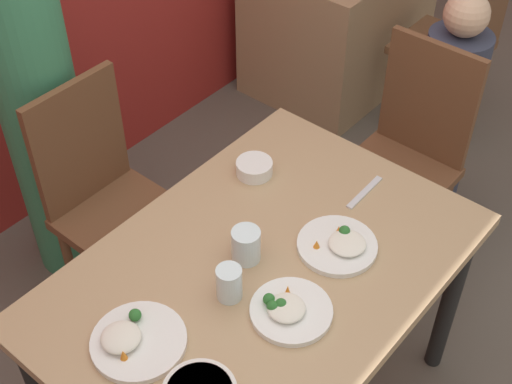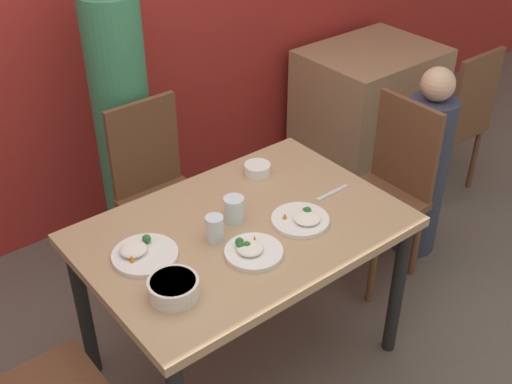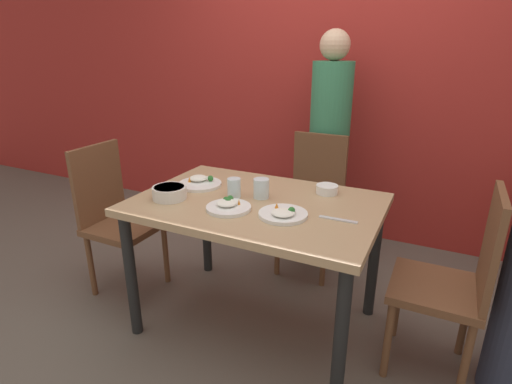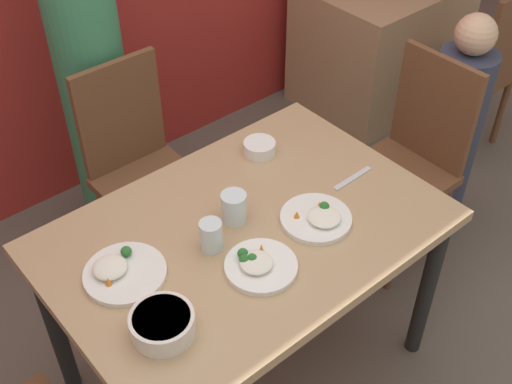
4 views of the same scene
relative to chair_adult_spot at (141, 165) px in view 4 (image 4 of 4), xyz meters
name	(u,v)px [view 4 (image 4 of 4)]	position (x,y,z in m)	size (l,w,h in m)	color
ground_plane	(247,364)	(-0.06, -0.77, -0.51)	(10.00, 10.00, 0.00)	#60564C
dining_table	(245,248)	(-0.06, -0.77, 0.15)	(1.26, 0.86, 0.76)	tan
chair_adult_spot	(141,165)	(0.00, 0.00, 0.00)	(0.40, 0.40, 0.95)	brown
chair_child_spot	(410,158)	(0.91, -0.70, 0.00)	(0.40, 0.40, 0.95)	brown
person_adult	(93,83)	(0.00, 0.31, 0.26)	(0.29, 0.29, 1.63)	#387F56
person_child	(451,135)	(1.20, -0.70, -0.01)	(0.25, 0.25, 1.08)	#33384C
bowl_curry	(162,324)	(-0.49, -0.94, 0.28)	(0.18, 0.18, 0.07)	silver
plate_rice_adult	(318,218)	(0.14, -0.90, 0.26)	(0.23, 0.23, 0.05)	white
plate_rice_child	(259,265)	(-0.14, -0.93, 0.26)	(0.22, 0.22, 0.05)	white
plate_noodles	(122,272)	(-0.47, -0.69, 0.26)	(0.25, 0.25, 0.05)	white
bowl_rice_small	(260,147)	(0.23, -0.50, 0.27)	(0.12, 0.12, 0.05)	white
glass_water_tall	(233,208)	(-0.07, -0.72, 0.30)	(0.08, 0.08, 0.10)	silver
glass_water_short	(210,235)	(-0.20, -0.77, 0.30)	(0.07, 0.07, 0.10)	silver
fork_steel	(353,178)	(0.38, -0.83, 0.25)	(0.18, 0.02, 0.01)	silver
background_table	(379,43)	(1.80, 0.24, -0.14)	(0.88, 0.68, 0.74)	tan
chair_background	(482,66)	(1.80, -0.44, 0.00)	(0.40, 0.40, 0.95)	brown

